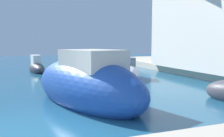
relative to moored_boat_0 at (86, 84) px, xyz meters
The scene contains 6 objects.
ground 3.54m from the moored_boat_0, 130.67° to the right, with size 80.00×80.00×0.00m, color #1E5170.
quay_promenade 3.66m from the moored_boat_0, 55.67° to the right, with size 44.00×32.00×0.50m.
moored_boat_0 is the anchor object (origin of this frame).
moored_boat_3 10.58m from the moored_boat_0, 98.19° to the left, with size 1.50×3.39×1.49m.
moored_boat_5 13.26m from the moored_boat_0, 71.53° to the left, with size 3.22×1.96×1.49m.
moored_boat_6 6.11m from the moored_boat_0, 51.58° to the left, with size 2.66×4.01×1.58m.
Camera 1 is at (0.39, -5.64, 2.15)m, focal length 37.12 mm.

